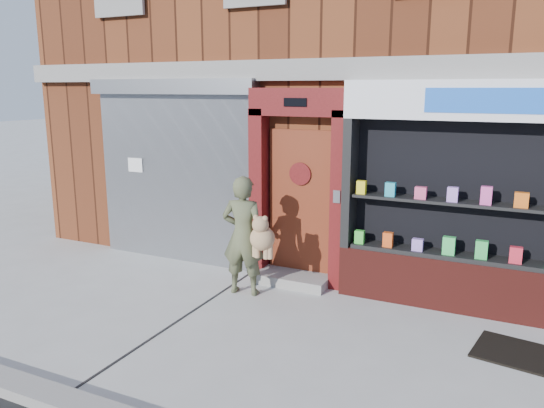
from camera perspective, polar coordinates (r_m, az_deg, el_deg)
The scene contains 7 objects.
ground at distance 6.41m, azimuth 2.45°, elevation -14.48°, with size 80.00×80.00×0.00m, color #9E9E99.
building at distance 11.54m, azimuth 14.99°, elevation 17.45°, with size 12.00×8.16×8.00m.
shutter_bay at distance 8.97m, azimuth -10.38°, elevation 4.63°, with size 3.10×0.30×3.04m.
red_door_bay at distance 7.86m, azimuth 2.85°, elevation 1.81°, with size 1.52×0.58×2.90m.
pharmacy_bay at distance 7.26m, azimuth 21.17°, elevation -0.58°, with size 3.50×0.41×3.00m.
woman at distance 7.47m, azimuth -2.87°, elevation -3.42°, with size 0.86×0.52×1.71m.
doormat at distance 6.68m, azimuth 25.61°, elevation -14.47°, with size 1.05×0.73×0.03m, color black.
Camera 1 is at (2.22, -5.27, 2.89)m, focal length 35.00 mm.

